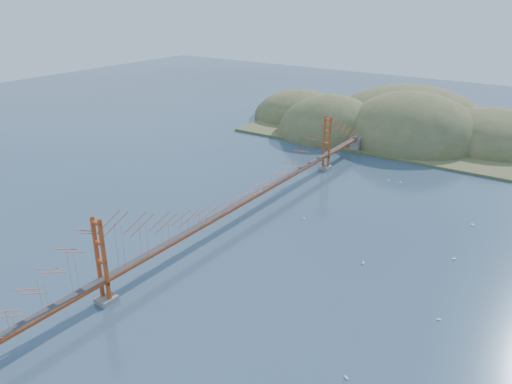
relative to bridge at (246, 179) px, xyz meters
The scene contains 11 objects.
ground 7.01m from the bridge, 90.00° to the right, with size 320.00×320.00×0.00m, color #324A64.
bridge is the anchor object (origin of this frame).
far_headlands 68.73m from the bridge, 88.14° to the left, with size 84.00×58.00×25.00m.
sailboat_4 34.47m from the bridge, ahead, with size 0.66×0.66×0.70m.
sailboat_12 34.52m from the bridge, 65.80° to the left, with size 0.62×0.62×0.68m.
sailboat_0 12.14m from the bridge, 30.82° to the left, with size 0.43×0.52×0.60m.
sailboat_7 38.57m from the bridge, 29.84° to the left, with size 0.68×0.68×0.72m.
sailboat_13 37.65m from the bridge, 16.18° to the right, with size 0.54×0.52×0.60m.
sailboat_3 35.70m from the bridge, 62.11° to the left, with size 0.58×0.58×0.62m.
sailboat_14 24.07m from the bridge, ahead, with size 0.50×0.61×0.71m.
sailboat_6 40.25m from the bridge, 39.67° to the right, with size 0.62×0.62×0.68m.
Camera 1 is at (45.29, -62.91, 36.67)m, focal length 35.00 mm.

